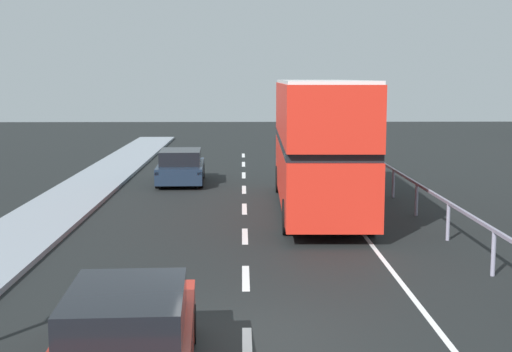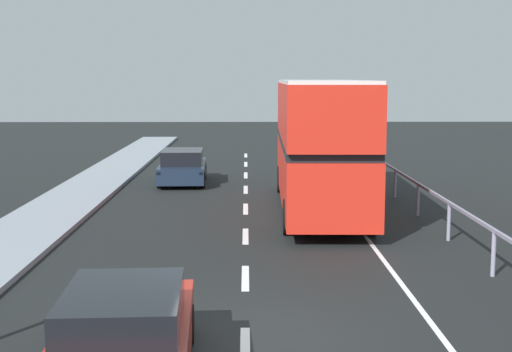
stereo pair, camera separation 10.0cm
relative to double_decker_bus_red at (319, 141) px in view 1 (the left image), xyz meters
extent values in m
cube|color=black|center=(-2.41, -11.69, -2.33)|extent=(74.10, 120.00, 0.10)
cube|color=silver|center=(-2.41, -12.17, -2.28)|extent=(0.16, 2.01, 0.01)
cube|color=silver|center=(-2.41, -8.00, -2.28)|extent=(0.16, 2.01, 0.01)
cube|color=silver|center=(-2.41, -3.83, -2.28)|extent=(0.16, 2.01, 0.01)
cube|color=silver|center=(-2.41, 0.34, -2.28)|extent=(0.16, 2.01, 0.01)
cube|color=silver|center=(-2.41, 4.51, -2.28)|extent=(0.16, 2.01, 0.01)
cube|color=silver|center=(-2.41, 8.69, -2.28)|extent=(0.16, 2.01, 0.01)
cube|color=silver|center=(-2.41, 12.86, -2.28)|extent=(0.16, 2.01, 0.01)
cube|color=silver|center=(-2.41, 17.03, -2.28)|extent=(0.16, 2.01, 0.01)
cube|color=silver|center=(0.89, -2.69, -2.28)|extent=(0.12, 46.00, 0.01)
cube|color=gray|center=(3.02, -2.69, -1.26)|extent=(0.08, 42.00, 0.08)
cylinder|color=gray|center=(3.02, -7.94, -1.77)|extent=(0.10, 0.10, 1.02)
cylinder|color=gray|center=(3.02, -4.44, -1.77)|extent=(0.10, 0.10, 1.02)
cylinder|color=gray|center=(3.02, -0.94, -1.77)|extent=(0.10, 0.10, 1.02)
cylinder|color=gray|center=(3.02, 2.56, -1.77)|extent=(0.10, 0.10, 1.02)
cylinder|color=gray|center=(3.02, 6.06, -1.77)|extent=(0.10, 0.10, 1.02)
cylinder|color=gray|center=(3.02, 9.56, -1.77)|extent=(0.10, 0.10, 1.02)
cylinder|color=gray|center=(3.02, 13.06, -1.77)|extent=(0.10, 0.10, 1.02)
cylinder|color=gray|center=(3.02, 16.56, -1.77)|extent=(0.10, 0.10, 1.02)
cube|color=red|center=(0.00, -0.01, -1.02)|extent=(2.73, 10.54, 1.82)
cube|color=black|center=(0.00, -0.01, 0.01)|extent=(2.74, 10.12, 0.24)
cube|color=red|center=(0.00, -0.01, 1.00)|extent=(2.73, 10.54, 1.74)
cube|color=silver|center=(0.00, -0.01, 1.92)|extent=(2.67, 10.33, 0.10)
cube|color=black|center=(0.11, 5.22, -0.93)|extent=(2.25, 0.09, 1.27)
cube|color=yellow|center=(0.11, 5.22, 1.44)|extent=(1.50, 0.07, 0.28)
cylinder|color=black|center=(-1.06, 3.86, -1.78)|extent=(0.30, 1.01, 1.00)
cylinder|color=black|center=(1.23, 3.81, -1.78)|extent=(0.30, 1.01, 1.00)
cylinder|color=black|center=(-1.23, -3.63, -1.78)|extent=(0.30, 1.01, 1.00)
cylinder|color=black|center=(1.07, -3.68, -1.78)|extent=(0.30, 1.01, 1.00)
cube|color=maroon|center=(-4.12, -13.31, -1.75)|extent=(2.03, 4.32, 0.69)
cube|color=black|center=(-4.11, -13.52, -1.14)|extent=(1.72, 2.41, 0.53)
cylinder|color=black|center=(-5.03, -11.93, -1.96)|extent=(0.23, 0.65, 0.64)
cylinder|color=black|center=(-3.35, -11.85, -1.96)|extent=(0.23, 0.65, 0.64)
cube|color=#192639|center=(-5.02, 6.37, -1.77)|extent=(1.98, 4.29, 0.65)
cube|color=black|center=(-5.01, 6.16, -1.16)|extent=(1.70, 2.38, 0.57)
cube|color=red|center=(-5.77, 4.26, -1.61)|extent=(0.16, 0.07, 0.12)
cube|color=red|center=(-4.13, 4.32, -1.61)|extent=(0.16, 0.07, 0.12)
cylinder|color=black|center=(-5.90, 7.76, -1.96)|extent=(0.22, 0.65, 0.64)
cylinder|color=black|center=(-4.22, 7.81, -1.96)|extent=(0.22, 0.65, 0.64)
cylinder|color=black|center=(-5.81, 4.93, -1.96)|extent=(0.22, 0.65, 0.64)
cylinder|color=black|center=(-4.13, 4.99, -1.96)|extent=(0.22, 0.65, 0.64)
camera|label=1|loc=(-2.49, -23.24, 2.04)|focal=50.56mm
camera|label=2|loc=(-2.39, -23.24, 2.04)|focal=50.56mm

